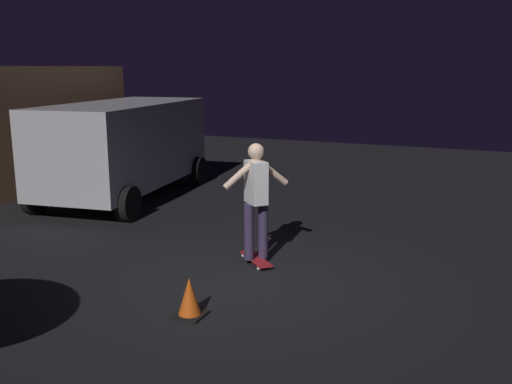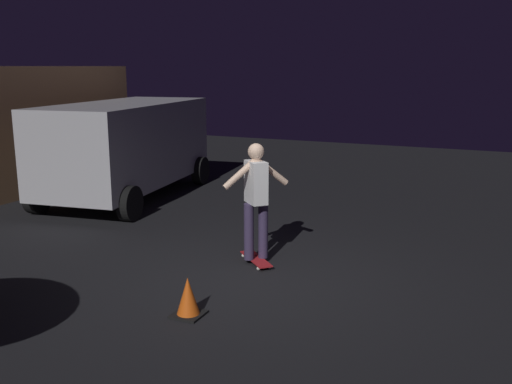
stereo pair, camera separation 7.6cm
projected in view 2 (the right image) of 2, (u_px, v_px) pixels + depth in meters
ground_plane at (249, 279)px, 7.63m from camera, size 28.00×28.00×0.00m
parked_van at (126, 144)px, 12.18m from camera, size 4.82×2.77×2.03m
skateboard_ridden at (256, 259)px, 8.26m from camera, size 0.68×0.70×0.07m
skater at (256, 193)px, 8.05m from camera, size 0.77×0.74×1.67m
traffic_cone at (188, 298)px, 6.47m from camera, size 0.34×0.34×0.46m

